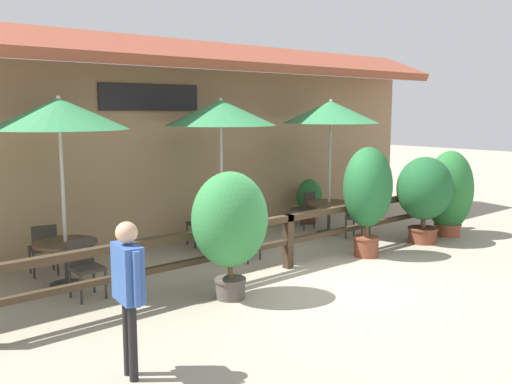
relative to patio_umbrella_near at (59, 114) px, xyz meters
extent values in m
plane|color=#9E937F|center=(3.34, -2.65, -2.70)|extent=(60.00, 60.00, 0.00)
cube|color=#997A56|center=(3.34, 1.55, -0.90)|extent=(14.00, 0.40, 3.60)
cube|color=brown|center=(3.34, 1.00, 1.17)|extent=(14.28, 1.48, 0.70)
cube|color=black|center=(2.39, 1.32, 0.30)|extent=(2.19, 0.04, 0.51)
cube|color=#3D2D1E|center=(3.34, -1.60, -1.81)|extent=(10.40, 0.14, 0.11)
cube|color=#3D2D1E|center=(3.34, -1.60, -2.23)|extent=(10.40, 0.10, 0.09)
cube|color=#3D2D1E|center=(3.34, -1.60, -2.23)|extent=(0.14, 0.14, 0.95)
cube|color=#3D2D1E|center=(8.47, -1.60, -2.23)|extent=(0.14, 0.14, 0.95)
cylinder|color=#B7B2A8|center=(0.00, 0.00, -1.43)|extent=(0.06, 0.06, 2.54)
cone|color=#33844C|center=(0.00, 0.00, 0.01)|extent=(2.11, 2.11, 0.48)
sphere|color=#B2ADA3|center=(0.00, 0.00, 0.25)|extent=(0.07, 0.07, 0.07)
cylinder|color=#4C3826|center=(0.00, 0.00, -2.01)|extent=(0.98, 0.98, 0.05)
cylinder|color=#333333|center=(0.00, 0.00, -2.37)|extent=(0.07, 0.07, 0.66)
cylinder|color=#333333|center=(0.00, 0.00, -2.69)|extent=(0.54, 0.54, 0.03)
cube|color=#332D28|center=(-0.03, -0.82, -2.25)|extent=(0.42, 0.42, 0.05)
cube|color=#332D28|center=(-0.03, -0.63, -2.02)|extent=(0.40, 0.04, 0.40)
cylinder|color=#2D2D2D|center=(-0.22, -1.01, -2.49)|extent=(0.04, 0.04, 0.43)
cylinder|color=#2D2D2D|center=(0.16, -1.01, -2.49)|extent=(0.04, 0.04, 0.43)
cylinder|color=#2D2D2D|center=(-0.22, -0.63, -2.49)|extent=(0.04, 0.04, 0.43)
cylinder|color=#2D2D2D|center=(0.16, -0.63, -2.49)|extent=(0.04, 0.04, 0.43)
cube|color=#332D28|center=(-0.06, 0.82, -2.25)|extent=(0.49, 0.49, 0.05)
cube|color=#332D28|center=(-0.09, 0.63, -2.02)|extent=(0.40, 0.11, 0.40)
cylinder|color=#2D2D2D|center=(0.16, 0.97, -2.49)|extent=(0.04, 0.04, 0.43)
cylinder|color=#2D2D2D|center=(-0.21, 1.04, -2.49)|extent=(0.04, 0.04, 0.43)
cylinder|color=#2D2D2D|center=(0.09, 0.60, -2.49)|extent=(0.04, 0.04, 0.43)
cylinder|color=#2D2D2D|center=(-0.28, 0.67, -2.49)|extent=(0.04, 0.04, 0.43)
cylinder|color=#B7B2A8|center=(3.13, 0.03, -1.43)|extent=(0.06, 0.06, 2.54)
cone|color=#33844C|center=(3.13, 0.03, 0.01)|extent=(2.11, 2.11, 0.48)
sphere|color=#B2ADA3|center=(3.13, 0.03, 0.25)|extent=(0.07, 0.07, 0.07)
cylinder|color=#4C3826|center=(3.13, 0.03, -2.01)|extent=(0.98, 0.98, 0.05)
cylinder|color=#333333|center=(3.13, 0.03, -2.37)|extent=(0.07, 0.07, 0.66)
cylinder|color=#333333|center=(3.13, 0.03, -2.69)|extent=(0.54, 0.54, 0.03)
cube|color=#332D28|center=(3.10, -0.73, -2.25)|extent=(0.50, 0.50, 0.05)
cube|color=#332D28|center=(3.06, -0.54, -2.02)|extent=(0.40, 0.13, 0.40)
cylinder|color=#2D2D2D|center=(2.96, -0.95, -2.49)|extent=(0.04, 0.04, 0.43)
cylinder|color=#2D2D2D|center=(3.33, -0.87, -2.49)|extent=(0.04, 0.04, 0.43)
cylinder|color=#2D2D2D|center=(2.87, -0.58, -2.49)|extent=(0.04, 0.04, 0.43)
cylinder|color=#2D2D2D|center=(3.24, -0.50, -2.49)|extent=(0.04, 0.04, 0.43)
cube|color=#332D28|center=(3.14, 0.79, -2.25)|extent=(0.49, 0.49, 0.05)
cube|color=#332D28|center=(3.10, 0.61, -2.02)|extent=(0.40, 0.11, 0.40)
cylinder|color=#2D2D2D|center=(3.36, 0.95, -2.49)|extent=(0.04, 0.04, 0.43)
cylinder|color=#2D2D2D|center=(2.98, 1.02, -2.49)|extent=(0.04, 0.04, 0.43)
cylinder|color=#2D2D2D|center=(3.29, 0.57, -2.49)|extent=(0.04, 0.04, 0.43)
cylinder|color=#2D2D2D|center=(2.91, 0.64, -2.49)|extent=(0.04, 0.04, 0.43)
cylinder|color=#B7B2A8|center=(5.99, -0.18, -1.43)|extent=(0.06, 0.06, 2.54)
cone|color=#33844C|center=(5.99, -0.18, 0.01)|extent=(2.11, 2.11, 0.48)
sphere|color=#B2ADA3|center=(5.99, -0.18, 0.25)|extent=(0.07, 0.07, 0.07)
cylinder|color=#4C3826|center=(5.99, -0.18, -2.01)|extent=(0.98, 0.98, 0.05)
cylinder|color=#333333|center=(5.99, -0.18, -2.37)|extent=(0.07, 0.07, 0.66)
cylinder|color=#333333|center=(5.99, -0.18, -2.69)|extent=(0.54, 0.54, 0.03)
cube|color=#332D28|center=(6.07, -0.94, -2.25)|extent=(0.50, 0.50, 0.05)
cube|color=#332D28|center=(6.03, -0.76, -2.02)|extent=(0.40, 0.12, 0.40)
cylinder|color=#2D2D2D|center=(5.93, -1.17, -2.49)|extent=(0.04, 0.04, 0.43)
cylinder|color=#2D2D2D|center=(6.30, -1.09, -2.49)|extent=(0.04, 0.04, 0.43)
cylinder|color=#2D2D2D|center=(5.84, -0.80, -2.49)|extent=(0.04, 0.04, 0.43)
cylinder|color=#2D2D2D|center=(6.21, -0.72, -2.49)|extent=(0.04, 0.04, 0.43)
cube|color=#332D28|center=(5.94, 0.59, -2.25)|extent=(0.46, 0.46, 0.05)
cube|color=#332D28|center=(5.96, 0.40, -2.02)|extent=(0.40, 0.07, 0.40)
cylinder|color=#2D2D2D|center=(6.12, 0.79, -2.49)|extent=(0.04, 0.04, 0.43)
cylinder|color=#2D2D2D|center=(5.74, 0.76, -2.49)|extent=(0.04, 0.04, 0.43)
cylinder|color=#2D2D2D|center=(6.15, 0.42, -2.49)|extent=(0.04, 0.04, 0.43)
cylinder|color=#2D2D2D|center=(5.77, 0.38, -2.49)|extent=(0.04, 0.04, 0.43)
cylinder|color=#564C47|center=(1.57, -2.20, -2.55)|extent=(0.43, 0.43, 0.30)
cylinder|color=#564C47|center=(1.57, -2.20, -2.42)|extent=(0.47, 0.47, 0.04)
cylinder|color=brown|center=(1.57, -2.20, -2.19)|extent=(0.08, 0.08, 0.42)
ellipsoid|color=#338442|center=(1.57, -2.20, -1.51)|extent=(1.16, 1.04, 1.40)
cylinder|color=#9E4C33|center=(7.83, -2.04, -2.57)|extent=(0.55, 0.55, 0.26)
cylinder|color=#9E4C33|center=(7.83, -2.04, -2.46)|extent=(0.59, 0.59, 0.04)
ellipsoid|color=#287033|center=(7.83, -2.04, -1.70)|extent=(1.11, 0.99, 1.75)
cylinder|color=brown|center=(6.81, -2.07, -2.54)|extent=(0.57, 0.57, 0.32)
cylinder|color=brown|center=(6.81, -2.07, -2.40)|extent=(0.62, 0.62, 0.04)
cylinder|color=brown|center=(6.81, -2.07, -2.19)|extent=(0.10, 0.10, 0.39)
ellipsoid|color=#1E5B2D|center=(6.81, -2.07, -1.55)|extent=(1.22, 1.10, 1.31)
cylinder|color=brown|center=(5.01, -2.00, -2.51)|extent=(0.46, 0.46, 0.38)
cylinder|color=brown|center=(5.01, -2.00, -2.34)|extent=(0.49, 0.49, 0.04)
cylinder|color=brown|center=(5.01, -2.00, -2.10)|extent=(0.08, 0.08, 0.45)
ellipsoid|color=#1E5B2D|center=(5.01, -2.00, -1.37)|extent=(0.98, 0.88, 1.50)
cylinder|color=brown|center=(6.49, 0.90, -2.54)|extent=(0.36, 0.36, 0.32)
cylinder|color=brown|center=(6.49, 0.90, -2.40)|extent=(0.39, 0.39, 0.04)
ellipsoid|color=#287033|center=(6.49, 0.90, -2.03)|extent=(0.65, 0.59, 0.83)
cylinder|color=black|center=(-0.80, -3.57, -2.29)|extent=(0.09, 0.09, 0.83)
cylinder|color=black|center=(-0.77, -3.41, -2.29)|extent=(0.09, 0.09, 0.83)
cube|color=#33569E|center=(-0.78, -3.49, -1.57)|extent=(0.27, 0.48, 0.59)
cylinder|color=#33569E|center=(-0.82, -3.74, -1.57)|extent=(0.07, 0.07, 0.56)
cylinder|color=#33569E|center=(-0.74, -3.23, -1.57)|extent=(0.07, 0.07, 0.56)
sphere|color=tan|center=(-0.78, -3.49, -1.15)|extent=(0.23, 0.23, 0.23)
camera|label=1|loc=(-3.48, -8.57, 0.08)|focal=40.00mm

